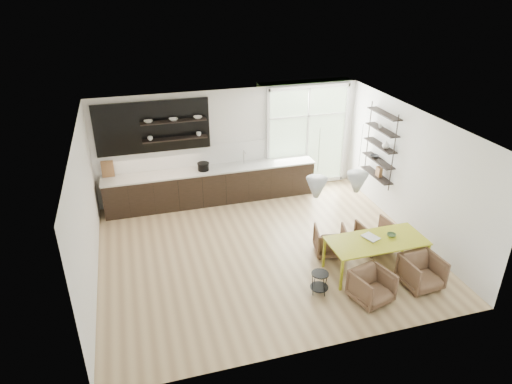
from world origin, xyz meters
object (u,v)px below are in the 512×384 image
(armchair_back_right, at_px, (376,236))
(wire_stool, at_px, (320,280))
(dining_table, at_px, (377,242))
(armchair_back_left, at_px, (330,241))
(armchair_front_right, at_px, (422,272))
(armchair_front_left, at_px, (372,286))

(armchair_back_right, xyz_separation_m, wire_stool, (-1.79, -1.08, -0.04))
(dining_table, height_order, armchair_back_right, dining_table)
(armchair_back_left, xyz_separation_m, wire_stool, (-0.77, -1.20, -0.02))
(armchair_back_left, bearing_deg, armchair_back_right, -172.74)
(armchair_back_left, distance_m, wire_stool, 1.42)
(armchair_front_right, bearing_deg, armchair_front_left, -178.87)
(dining_table, relative_size, armchair_back_left, 2.96)
(armchair_back_right, xyz_separation_m, armchair_front_right, (0.18, -1.44, -0.00))
(armchair_back_left, xyz_separation_m, armchair_front_right, (1.21, -1.57, 0.02))
(armchair_front_right, xyz_separation_m, wire_stool, (-1.97, 0.36, -0.04))
(armchair_back_left, height_order, armchair_front_right, armchair_front_right)
(dining_table, bearing_deg, armchair_front_left, -122.93)
(dining_table, xyz_separation_m, armchair_back_left, (-0.60, 0.84, -0.37))
(dining_table, distance_m, wire_stool, 1.46)
(dining_table, xyz_separation_m, armchair_front_left, (-0.53, -0.83, -0.36))
(armchair_front_left, height_order, wire_stool, armchair_front_left)
(armchair_back_right, bearing_deg, wire_stool, 25.56)
(dining_table, bearing_deg, wire_stool, -165.72)
(armchair_back_right, bearing_deg, armchair_back_left, -12.30)
(armchair_front_right, bearing_deg, wire_stool, 165.08)
(armchair_back_right, distance_m, armchair_front_left, 1.83)
(armchair_back_left, xyz_separation_m, armchair_back_right, (1.03, -0.12, 0.02))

